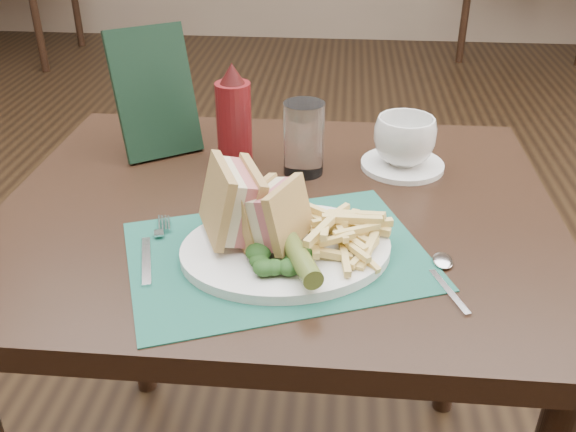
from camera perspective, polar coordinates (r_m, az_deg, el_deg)
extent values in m
plane|color=black|center=(1.89, 0.85, -11.67)|extent=(7.00, 7.00, 0.00)
plane|color=gray|center=(5.07, 4.03, 15.45)|extent=(6.00, 0.00, 6.00)
cube|color=#1A5546|center=(0.92, -0.93, -3.48)|extent=(0.49, 0.42, 0.00)
cylinder|color=#4B5E23|center=(0.84, 1.00, -3.63)|extent=(0.07, 0.12, 0.03)
cylinder|color=white|center=(1.19, 10.12, 4.48)|extent=(0.17, 0.17, 0.01)
imported|color=white|center=(1.17, 10.33, 6.62)|extent=(0.16, 0.16, 0.09)
cylinder|color=white|center=(1.13, 1.41, 6.89)|extent=(0.09, 0.09, 0.13)
cube|color=black|center=(1.22, -11.77, 10.67)|extent=(0.17, 0.15, 0.23)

